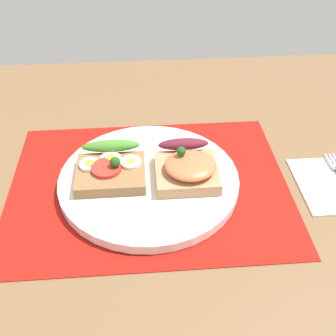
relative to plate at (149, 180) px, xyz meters
The scene contains 5 objects.
ground_plane 2.68cm from the plate, ahead, with size 120.00×90.00×3.20cm, color brown.
placemat 0.93cm from the plate, ahead, with size 43.51×33.21×0.30cm, color #A7160E.
plate is the anchor object (origin of this frame).
sandwich_egg_tomato 6.24cm from the plate, behind, with size 10.51×10.12×3.98cm.
sandwich_salmon 6.52cm from the plate, ahead, with size 9.47×10.55×5.32cm.
Camera 1 is at (-0.80, -48.48, 43.84)cm, focal length 44.16 mm.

